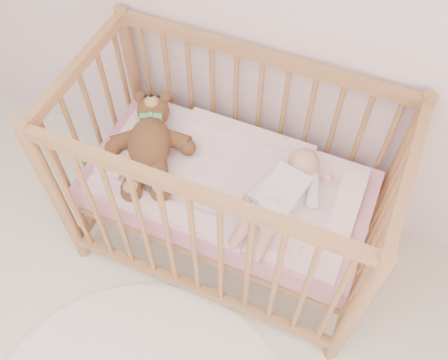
% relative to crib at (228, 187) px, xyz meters
% --- Properties ---
extents(crib, '(1.36, 0.76, 1.00)m').
position_rel_crib_xyz_m(crib, '(0.00, 0.00, 0.00)').
color(crib, '#AA7748').
rests_on(crib, floor).
extents(mattress, '(1.22, 0.62, 0.13)m').
position_rel_crib_xyz_m(mattress, '(0.00, 0.00, -0.01)').
color(mattress, '#C67B88').
rests_on(mattress, crib).
extents(blanket, '(1.10, 0.58, 0.06)m').
position_rel_crib_xyz_m(blanket, '(0.00, 0.00, 0.06)').
color(blanket, '#F2A7B2').
rests_on(blanket, mattress).
extents(baby, '(0.38, 0.63, 0.14)m').
position_rel_crib_xyz_m(baby, '(0.25, -0.02, 0.14)').
color(baby, white).
rests_on(baby, blanket).
extents(teddy_bear, '(0.61, 0.70, 0.16)m').
position_rel_crib_xyz_m(teddy_bear, '(-0.36, -0.02, 0.15)').
color(teddy_bear, brown).
rests_on(teddy_bear, blanket).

